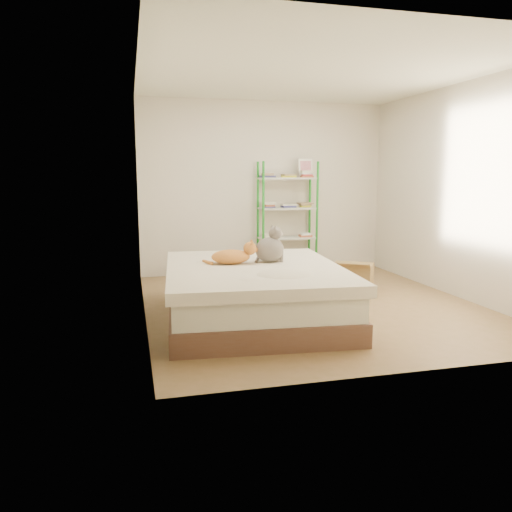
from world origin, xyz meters
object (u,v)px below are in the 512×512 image
object	(u,v)px
cardboard_box	(352,277)
grey_cat	(270,244)
bed	(254,292)
shelf_unit	(288,217)
orange_cat	(231,255)
white_bin	(217,268)

from	to	relation	value
cardboard_box	grey_cat	bearing A→B (deg)	-116.75
bed	shelf_unit	xyz separation A→B (m)	(1.10, 2.28, 0.58)
orange_cat	white_bin	xyz separation A→B (m)	(0.14, 1.75, -0.47)
orange_cat	shelf_unit	world-z (taller)	shelf_unit
bed	grey_cat	distance (m)	0.56
orange_cat	grey_cat	xyz separation A→B (m)	(0.43, 0.02, 0.10)
grey_cat	white_bin	xyz separation A→B (m)	(-0.29, 1.73, -0.56)
grey_cat	white_bin	world-z (taller)	grey_cat
cardboard_box	white_bin	xyz separation A→B (m)	(-1.64, 0.98, 0.02)
bed	grey_cat	size ratio (longest dim) A/B	6.11
grey_cat	shelf_unit	world-z (taller)	shelf_unit
orange_cat	grey_cat	size ratio (longest dim) A/B	1.25
bed	cardboard_box	xyz separation A→B (m)	(1.57, 0.94, -0.10)
shelf_unit	cardboard_box	size ratio (longest dim) A/B	2.56
bed	orange_cat	world-z (taller)	orange_cat
orange_cat	cardboard_box	size ratio (longest dim) A/B	0.71
shelf_unit	grey_cat	bearing A→B (deg)	-112.71
grey_cat	cardboard_box	bearing A→B (deg)	-69.32
orange_cat	white_bin	world-z (taller)	orange_cat
cardboard_box	bed	bearing A→B (deg)	-115.06
bed	grey_cat	world-z (taller)	grey_cat
orange_cat	grey_cat	distance (m)	0.44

